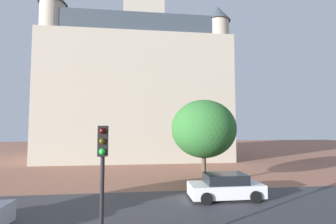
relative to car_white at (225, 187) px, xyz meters
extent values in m
plane|color=#93604C|center=(-3.76, -1.40, -0.68)|extent=(120.00, 120.00, 0.00)
cube|color=#38383D|center=(-3.76, -1.58, -0.68)|extent=(120.00, 7.20, 0.00)
cube|color=#B2A893|center=(-5.21, 19.43, 6.92)|extent=(22.77, 12.71, 15.20)
cube|color=#38424C|center=(-5.21, 19.43, 15.71)|extent=(20.94, 11.69, 2.40)
cube|color=#B2A893|center=(-4.51, 19.43, 12.66)|extent=(5.39, 5.39, 26.69)
cylinder|color=#B2A893|center=(-15.09, 14.57, 8.51)|extent=(2.80, 2.80, 18.38)
cylinder|color=#B2A893|center=(4.68, 14.57, 7.99)|extent=(2.80, 2.80, 17.34)
cone|color=#38424C|center=(4.68, 14.57, 17.66)|extent=(3.20, 3.20, 2.00)
cube|color=silver|center=(0.00, 0.00, -0.15)|extent=(4.12, 1.75, 0.71)
cube|color=black|center=(0.00, 0.00, 0.47)|extent=(2.31, 1.54, 0.54)
cylinder|color=black|center=(-1.36, -0.88, -0.36)|extent=(0.64, 0.22, 0.64)
cylinder|color=black|center=(-1.36, 0.88, -0.36)|extent=(0.64, 0.22, 0.64)
cylinder|color=black|center=(1.36, -0.88, -0.36)|extent=(0.64, 0.22, 0.64)
cylinder|color=black|center=(1.36, 0.88, -0.36)|extent=(0.64, 0.22, 0.64)
cylinder|color=black|center=(-5.95, -6.02, 0.93)|extent=(0.12, 0.12, 3.22)
cube|color=black|center=(-5.95, -6.02, 2.99)|extent=(0.28, 0.24, 0.90)
sphere|color=#390606|center=(-5.95, -6.15, 3.29)|extent=(0.18, 0.18, 0.18)
sphere|color=#3C3306|center=(-5.95, -6.15, 2.99)|extent=(0.18, 0.18, 0.18)
sphere|color=green|center=(-5.95, -6.15, 2.69)|extent=(0.18, 0.18, 0.18)
cylinder|color=brown|center=(-0.38, 3.17, 0.39)|extent=(0.31, 0.31, 2.15)
ellipsoid|color=#2D6B2D|center=(-0.38, 3.17, 3.30)|extent=(4.58, 4.58, 4.12)
camera|label=1|loc=(-4.84, -13.17, 3.39)|focal=25.07mm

